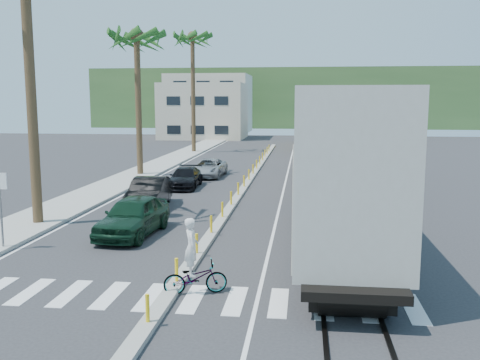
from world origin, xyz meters
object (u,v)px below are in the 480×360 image
Objects in this scene: car_lead at (133,216)px; car_second at (149,193)px; street_sign at (0,198)px; cyclist at (194,270)px.

car_second is (-0.99, 5.65, -0.03)m from car_lead.
street_sign is 9.02m from car_second.
car_lead is at bearing 14.17° from cyclist.
street_sign is 0.62× the size of car_second.
street_sign is 8.83m from cyclist.
street_sign is 1.35× the size of cyclist.
car_lead is 2.21× the size of cyclist.
car_second is at bearing 104.19° from car_lead.
street_sign reaches higher than car_second.
street_sign is at bearing -141.92° from car_lead.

